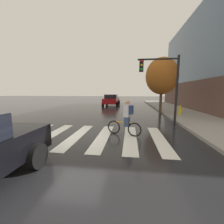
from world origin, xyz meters
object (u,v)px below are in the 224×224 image
object	(u,v)px
sedan_mid	(111,100)
cyclist	(126,118)
traffic_light_near	(163,78)
fire_hydrant	(180,110)
street_tree_near	(162,76)

from	to	relation	value
sedan_mid	cyclist	size ratio (longest dim) A/B	2.86
sedan_mid	traffic_light_near	distance (m)	12.98
sedan_mid	traffic_light_near	world-z (taller)	traffic_light_near
fire_hydrant	sedan_mid	bearing A→B (deg)	128.26
sedan_mid	traffic_light_near	bearing A→B (deg)	-68.21
cyclist	traffic_light_near	size ratio (longest dim) A/B	0.40
street_tree_near	sedan_mid	bearing A→B (deg)	126.91
cyclist	fire_hydrant	distance (m)	7.21
cyclist	sedan_mid	bearing A→B (deg)	100.20
cyclist	street_tree_near	distance (m)	8.13
cyclist	traffic_light_near	world-z (taller)	traffic_light_near
sedan_mid	fire_hydrant	xyz separation A→B (m)	(6.93, -8.78, -0.32)
street_tree_near	fire_hydrant	bearing A→B (deg)	-44.98
cyclist	fire_hydrant	world-z (taller)	cyclist
fire_hydrant	traffic_light_near	bearing A→B (deg)	-124.75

